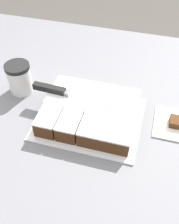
{
  "coord_description": "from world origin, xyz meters",
  "views": [
    {
      "loc": [
        0.23,
        -0.68,
        1.6
      ],
      "look_at": [
        0.06,
        -0.09,
        0.96
      ],
      "focal_mm": 42.0,
      "sensor_mm": 36.0,
      "label": 1
    }
  ],
  "objects_px": {
    "coffee_cup": "(19,78)",
    "brownie": "(177,122)",
    "cake_board": "(90,118)",
    "knife": "(56,90)",
    "cake": "(90,112)"
  },
  "relations": [
    {
      "from": "coffee_cup",
      "to": "brownie",
      "type": "relative_size",
      "value": 2.54
    },
    {
      "from": "cake_board",
      "to": "knife",
      "type": "xyz_separation_m",
      "value": [
        -0.13,
        0.03,
        0.07
      ]
    },
    {
      "from": "cake_board",
      "to": "knife",
      "type": "distance_m",
      "value": 0.15
    },
    {
      "from": "cake",
      "to": "cake_board",
      "type": "bearing_deg",
      "value": -143.06
    },
    {
      "from": "cake_board",
      "to": "coffee_cup",
      "type": "height_order",
      "value": "coffee_cup"
    },
    {
      "from": "knife",
      "to": "coffee_cup",
      "type": "relative_size",
      "value": 2.46
    },
    {
      "from": "cake",
      "to": "brownie",
      "type": "distance_m",
      "value": 0.29
    },
    {
      "from": "cake",
      "to": "brownie",
      "type": "relative_size",
      "value": 6.65
    },
    {
      "from": "cake",
      "to": "coffee_cup",
      "type": "relative_size",
      "value": 2.62
    },
    {
      "from": "cake_board",
      "to": "coffee_cup",
      "type": "relative_size",
      "value": 2.98
    },
    {
      "from": "cake",
      "to": "coffee_cup",
      "type": "bearing_deg",
      "value": 165.59
    },
    {
      "from": "cake",
      "to": "knife",
      "type": "height_order",
      "value": "knife"
    },
    {
      "from": "cake_board",
      "to": "cake",
      "type": "distance_m",
      "value": 0.03
    },
    {
      "from": "cake_board",
      "to": "cake",
      "type": "bearing_deg",
      "value": 36.94
    },
    {
      "from": "cake",
      "to": "knife",
      "type": "xyz_separation_m",
      "value": [
        -0.13,
        0.03,
        0.04
      ]
    }
  ]
}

